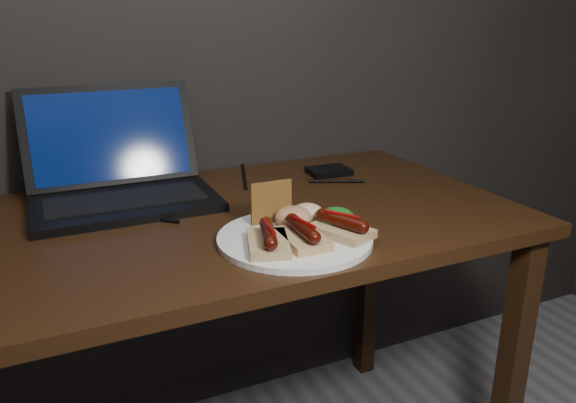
# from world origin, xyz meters

# --- Properties ---
(desk) EXTENTS (1.40, 0.70, 0.75)m
(desk) POSITION_xyz_m (0.00, 1.38, 0.66)
(desk) COLOR #38200E
(desk) RESTS_ON ground
(laptop) EXTENTS (0.40, 0.33, 0.25)m
(laptop) POSITION_xyz_m (-0.10, 1.57, 0.80)
(laptop) COLOR black
(laptop) RESTS_ON desk
(hard_drive) EXTENTS (0.11, 0.09, 0.02)m
(hard_drive) POSITION_xyz_m (0.43, 1.56, 0.76)
(hard_drive) COLOR black
(hard_drive) RESTS_ON desk
(desk_cables) EXTENTS (0.91, 0.36, 0.01)m
(desk_cables) POSITION_xyz_m (0.01, 1.51, 0.75)
(desk_cables) COLOR black
(desk_cables) RESTS_ON desk
(plate) EXTENTS (0.35, 0.35, 0.01)m
(plate) POSITION_xyz_m (0.15, 1.19, 0.76)
(plate) COLOR white
(plate) RESTS_ON desk
(bread_sausage_left) EXTENTS (0.10, 0.13, 0.04)m
(bread_sausage_left) POSITION_xyz_m (0.08, 1.15, 0.78)
(bread_sausage_left) COLOR tan
(bread_sausage_left) RESTS_ON plate
(bread_sausage_center) EXTENTS (0.07, 0.12, 0.04)m
(bread_sausage_center) POSITION_xyz_m (0.15, 1.15, 0.78)
(bread_sausage_center) COLOR tan
(bread_sausage_center) RESTS_ON plate
(bread_sausage_right) EXTENTS (0.11, 0.13, 0.04)m
(bread_sausage_right) POSITION_xyz_m (0.23, 1.15, 0.78)
(bread_sausage_right) COLOR tan
(bread_sausage_right) RESTS_ON plate
(crispbread) EXTENTS (0.09, 0.01, 0.08)m
(crispbread) POSITION_xyz_m (0.14, 1.27, 0.80)
(crispbread) COLOR olive
(crispbread) RESTS_ON plate
(salad_greens) EXTENTS (0.07, 0.07, 0.04)m
(salad_greens) POSITION_xyz_m (0.24, 1.19, 0.78)
(salad_greens) COLOR #125511
(salad_greens) RESTS_ON plate
(salsa_mound) EXTENTS (0.07, 0.07, 0.04)m
(salsa_mound) POSITION_xyz_m (0.17, 1.23, 0.78)
(salsa_mound) COLOR #AA2D11
(salsa_mound) RESTS_ON plate
(coleslaw_mound) EXTENTS (0.06, 0.06, 0.04)m
(coleslaw_mound) POSITION_xyz_m (0.20, 1.24, 0.78)
(coleslaw_mound) COLOR #ECE7CC
(coleslaw_mound) RESTS_ON plate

